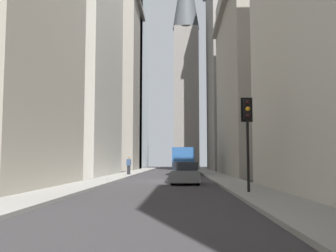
{
  "coord_description": "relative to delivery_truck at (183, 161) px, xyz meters",
  "views": [
    {
      "loc": [
        -28.72,
        -1.09,
        1.51
      ],
      "look_at": [
        9.34,
        0.11,
        4.93
      ],
      "focal_mm": 41.17,
      "sensor_mm": 36.0,
      "label": 1
    }
  ],
  "objects": [
    {
      "name": "traffic_light_foreground",
      "position": [
        -24.77,
        -2.69,
        1.77
      ],
      "size": [
        0.43,
        0.52,
        4.2
      ],
      "color": "black",
      "rests_on": "sidewalk_left"
    },
    {
      "name": "hatchback_grey",
      "position": [
        -16.89,
        0.0,
        -0.8
      ],
      "size": [
        4.3,
        1.78,
        1.42
      ],
      "color": "slate",
      "rests_on": "ground_plane"
    },
    {
      "name": "building_left_midfar",
      "position": [
        -3.57,
        -9.19,
        8.68
      ],
      "size": [
        17.27,
        10.5,
        20.26
      ],
      "color": "gray",
      "rests_on": "ground_plane"
    },
    {
      "name": "delivery_truck",
      "position": [
        0.0,
        0.0,
        0.0
      ],
      "size": [
        6.46,
        2.25,
        2.84
      ],
      "color": "#285699",
      "rests_on": "ground_plane"
    },
    {
      "name": "ground_plane",
      "position": [
        -13.16,
        1.4,
        -1.46
      ],
      "size": [
        135.0,
        135.0,
        0.0
      ],
      "primitive_type": "plane",
      "color": "#302D30"
    },
    {
      "name": "church_spire",
      "position": [
        21.63,
        -0.74,
        18.53
      ],
      "size": [
        4.47,
        4.47,
        38.22
      ],
      "color": "gray",
      "rests_on": "ground_plane"
    },
    {
      "name": "building_right_midfar",
      "position": [
        -5.11,
        11.99,
        12.41
      ],
      "size": [
        14.24,
        10.5,
        27.72
      ],
      "color": "#B7B2A5",
      "rests_on": "ground_plane"
    },
    {
      "name": "pedestrian",
      "position": [
        -3.94,
        5.37,
        -0.36
      ],
      "size": [
        0.26,
        0.44,
        1.76
      ],
      "color": "black",
      "rests_on": "sidewalk_right"
    },
    {
      "name": "sidewalk_left",
      "position": [
        -13.16,
        -3.1,
        -1.39
      ],
      "size": [
        90.0,
        2.2,
        0.14
      ],
      "primitive_type": "cube",
      "color": "gray",
      "rests_on": "ground_plane"
    },
    {
      "name": "building_right_far",
      "position": [
        18.75,
        11.99,
        13.86
      ],
      "size": [
        12.73,
        10.5,
        30.62
      ],
      "color": "gray",
      "rests_on": "ground_plane"
    },
    {
      "name": "sidewalk_right",
      "position": [
        -13.16,
        5.9,
        -1.39
      ],
      "size": [
        90.0,
        2.2,
        0.14
      ],
      "primitive_type": "cube",
      "color": "gray",
      "rests_on": "ground_plane"
    },
    {
      "name": "building_left_far",
      "position": [
        15.83,
        -9.2,
        14.91
      ],
      "size": [
        14.3,
        10.5,
        32.72
      ],
      "color": "gray",
      "rests_on": "ground_plane"
    },
    {
      "name": "discarded_bottle",
      "position": [
        -16.66,
        5.06,
        -1.21
      ],
      "size": [
        0.07,
        0.07,
        0.27
      ],
      "color": "#999EA3",
      "rests_on": "sidewalk_right"
    }
  ]
}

